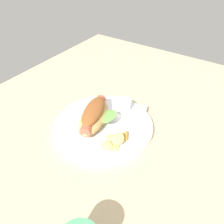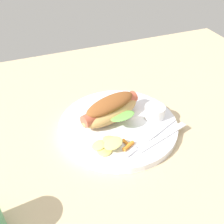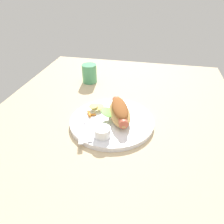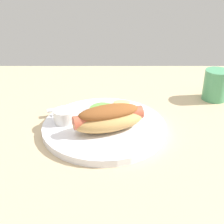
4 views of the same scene
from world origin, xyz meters
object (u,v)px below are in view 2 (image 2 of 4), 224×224
plate (118,126)px  carrot_garnish (128,145)px  fork (153,135)px  knife (163,137)px  sauce_ramekin (155,112)px  hot_dog (111,109)px  chips_pile (108,144)px

plate → carrot_garnish: carrot_garnish is taller
plate → fork: fork is taller
fork → knife: (-1.88, 1.13, -0.02)cm
sauce_ramekin → knife: size_ratio=0.35×
plate → hot_dog: size_ratio=1.64×
fork → hot_dog: bearing=-79.5°
plate → hot_dog: hot_dog is taller
hot_dog → sauce_ramekin: 10.53cm
chips_pile → plate: bearing=-127.3°
fork → chips_pile: size_ratio=2.09×
fork → knife: 2.20cm
hot_dog → chips_pile: hot_dog is taller
plate → carrot_garnish: 7.94cm
sauce_ramekin → chips_pile: size_ratio=0.66×
sauce_ramekin → knife: (1.65, 7.11, -1.32)cm
carrot_garnish → fork: bearing=-172.1°
plate → chips_pile: size_ratio=3.81×
chips_pile → carrot_garnish: chips_pile is taller
plate → sauce_ramekin: size_ratio=5.73×
knife → chips_pile: size_ratio=1.91×
plate → knife: knife is taller
sauce_ramekin → carrot_garnish: bearing=34.4°
hot_dog → chips_pile: size_ratio=2.32×
sauce_ramekin → fork: (3.54, 5.98, -1.30)cm
sauce_ramekin → knife: bearing=76.9°
knife → carrot_garnish: carrot_garnish is taller
hot_dog → sauce_ramekin: bearing=142.2°
sauce_ramekin → fork: bearing=59.4°
fork → carrot_garnish: bearing=-16.1°
sauce_ramekin → chips_pile: (14.19, 5.83, -0.40)cm
plate → hot_dog: (0.85, -2.39, 3.63)cm
plate → chips_pile: (5.12, 6.73, 1.89)cm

